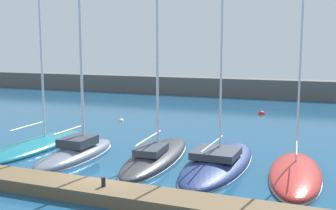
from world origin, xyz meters
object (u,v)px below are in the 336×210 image
sailboat_teal_nearest (36,143)px  sailboat_navy_fourth (218,162)px  dock_bollard (103,182)px  sailboat_red_fifth (295,172)px  sailboat_charcoal_third (156,155)px  mooring_buoy_white (121,121)px  mooring_buoy_red (262,114)px  sailboat_slate_second (76,151)px

sailboat_teal_nearest → sailboat_navy_fourth: 13.12m
dock_bollard → sailboat_red_fifth: bearing=39.4°
sailboat_charcoal_third → sailboat_teal_nearest: bearing=86.3°
mooring_buoy_white → mooring_buoy_red: mooring_buoy_red is taller
sailboat_teal_nearest → mooring_buoy_white: size_ratio=40.52×
sailboat_teal_nearest → sailboat_navy_fourth: (13.11, 0.25, -0.02)m
sailboat_teal_nearest → sailboat_slate_second: sailboat_teal_nearest is taller
sailboat_charcoal_third → sailboat_red_fifth: (8.39, -0.36, -0.07)m
sailboat_charcoal_third → sailboat_slate_second: bearing=99.9°
sailboat_slate_second → dock_bollard: size_ratio=29.13×
sailboat_slate_second → sailboat_navy_fourth: sailboat_navy_fourth is taller
dock_bollard → sailboat_teal_nearest: bearing=144.2°
sailboat_charcoal_third → mooring_buoy_white: sailboat_charcoal_third is taller
sailboat_teal_nearest → mooring_buoy_red: sailboat_teal_nearest is taller
dock_bollard → sailboat_slate_second: bearing=133.3°
sailboat_slate_second → sailboat_navy_fourth: (8.98, 1.41, -0.13)m
sailboat_teal_nearest → sailboat_navy_fourth: size_ratio=0.99×
sailboat_slate_second → sailboat_red_fifth: sailboat_red_fifth is taller
sailboat_charcoal_third → sailboat_navy_fourth: sailboat_navy_fourth is taller
sailboat_teal_nearest → sailboat_charcoal_third: sailboat_teal_nearest is taller
sailboat_slate_second → mooring_buoy_white: 12.88m
mooring_buoy_white → sailboat_charcoal_third: bearing=-53.0°
sailboat_navy_fourth → mooring_buoy_white: 16.56m
mooring_buoy_red → sailboat_teal_nearest: bearing=-121.9°
sailboat_charcoal_third → mooring_buoy_red: (3.42, 20.08, -0.34)m
sailboat_navy_fourth → sailboat_red_fifth: sailboat_navy_fourth is taller
sailboat_slate_second → mooring_buoy_red: 22.97m
sailboat_slate_second → sailboat_red_fifth: (13.40, 0.91, -0.10)m
mooring_buoy_red → dock_bollard: dock_bollard is taller
sailboat_teal_nearest → dock_bollard: size_ratio=46.61×
sailboat_charcoal_third → mooring_buoy_white: 13.97m
mooring_buoy_white → sailboat_slate_second: bearing=-74.7°
sailboat_slate_second → sailboat_red_fifth: size_ratio=0.69×
sailboat_slate_second → dock_bollard: (5.36, -5.69, 0.44)m
sailboat_slate_second → sailboat_charcoal_third: sailboat_charcoal_third is taller
sailboat_slate_second → dock_bollard: sailboat_slate_second is taller
sailboat_teal_nearest → sailboat_navy_fourth: sailboat_navy_fourth is taller
sailboat_red_fifth → mooring_buoy_white: bearing=51.6°
sailboat_red_fifth → sailboat_slate_second: bearing=89.9°
sailboat_teal_nearest → dock_bollard: 11.72m
dock_bollard → sailboat_navy_fourth: bearing=63.0°
sailboat_navy_fourth → dock_bollard: sailboat_navy_fourth is taller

